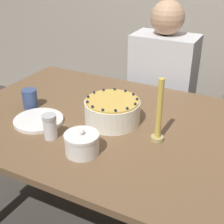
# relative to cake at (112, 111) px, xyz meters

# --- Properties ---
(dining_table) EXTENTS (1.54, 1.00, 0.75)m
(dining_table) POSITION_rel_cake_xyz_m (0.02, 0.00, -0.16)
(dining_table) COLOR brown
(dining_table) RESTS_ON ground_plane
(cake) EXTENTS (0.26, 0.26, 0.12)m
(cake) POSITION_rel_cake_xyz_m (0.00, 0.00, 0.00)
(cake) COLOR white
(cake) RESTS_ON dining_table
(sugar_bowl) EXTENTS (0.14, 0.14, 0.11)m
(sugar_bowl) POSITION_rel_cake_xyz_m (0.01, -0.28, -0.01)
(sugar_bowl) COLOR white
(sugar_bowl) RESTS_ON dining_table
(sugar_shaker) EXTENTS (0.06, 0.06, 0.11)m
(sugar_shaker) POSITION_rel_cake_xyz_m (-0.17, -0.24, -0.00)
(sugar_shaker) COLOR white
(sugar_shaker) RESTS_ON dining_table
(plate_stack) EXTENTS (0.23, 0.23, 0.02)m
(plate_stack) POSITION_rel_cake_xyz_m (-0.31, -0.16, -0.05)
(plate_stack) COLOR white
(plate_stack) RESTS_ON dining_table
(candle) EXTENTS (0.05, 0.05, 0.28)m
(candle) POSITION_rel_cake_xyz_m (0.24, -0.05, 0.06)
(candle) COLOR tan
(candle) RESTS_ON dining_table
(cup) EXTENTS (0.07, 0.07, 0.10)m
(cup) POSITION_rel_cake_xyz_m (-0.44, -0.05, -0.01)
(cup) COLOR #384C7F
(cup) RESTS_ON dining_table
(person_man_blue_shirt) EXTENTS (0.40, 0.34, 1.22)m
(person_man_blue_shirt) POSITION_rel_cake_xyz_m (0.01, 0.70, -0.28)
(person_man_blue_shirt) COLOR #2D2D38
(person_man_blue_shirt) RESTS_ON ground_plane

